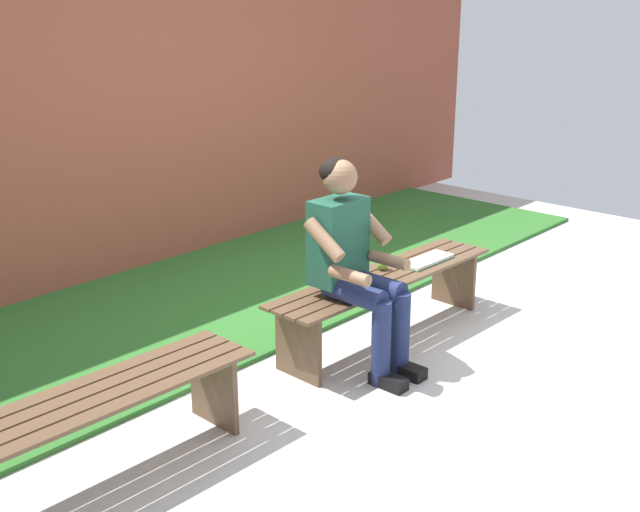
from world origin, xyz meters
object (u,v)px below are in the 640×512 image
object	(u,v)px
book_open	(427,261)
bench_near	(385,289)
bench_far	(72,424)
person_seated	(354,257)
apple	(383,264)

from	to	relation	value
book_open	bench_near	bearing A→B (deg)	-6.71
bench_far	person_seated	size ratio (longest dim) A/B	1.47
bench_near	book_open	size ratio (longest dim) A/B	4.35
bench_near	apple	size ratio (longest dim) A/B	23.81
bench_near	apple	world-z (taller)	apple
bench_far	book_open	world-z (taller)	book_open
bench_near	apple	bearing A→B (deg)	-131.59
bench_near	apple	distance (m)	0.16
person_seated	book_open	xyz separation A→B (m)	(-0.81, -0.05, -0.23)
bench_near	bench_far	distance (m)	2.22
bench_near	person_seated	world-z (taller)	person_seated
apple	bench_near	bearing A→B (deg)	48.41
person_seated	bench_near	bearing A→B (deg)	-167.15
book_open	apple	bearing A→B (deg)	-19.79
apple	book_open	bearing A→B (deg)	158.92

